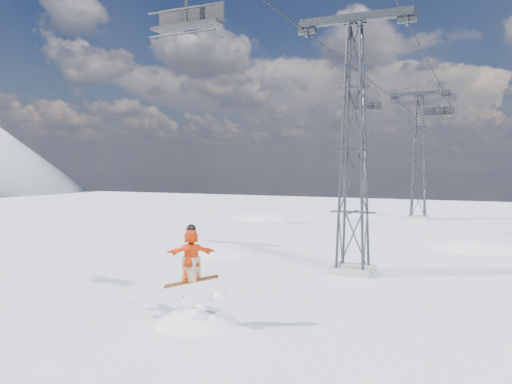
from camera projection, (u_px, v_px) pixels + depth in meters
ground at (265, 321)px, 15.38m from camera, size 120.00×120.00×0.00m
snow_terrain at (319, 359)px, 37.16m from camera, size 39.00×37.00×22.00m
lift_tower_near at (354, 151)px, 22.04m from camera, size 5.20×1.80×11.43m
lift_tower_far at (419, 158)px, 44.77m from camera, size 5.20×1.80×11.43m
haul_cables at (396, 72)px, 32.21m from camera, size 4.46×51.00×0.06m
snowboarder_jump at (197, 375)px, 15.32m from camera, size 4.40×4.40×7.02m
lift_chair_near at (188, 19)px, 13.57m from camera, size 2.06×0.59×2.55m
lift_chair_mid at (438, 112)px, 36.21m from camera, size 2.17×0.62×2.69m
lift_chair_far at (367, 107)px, 34.61m from camera, size 1.98×0.57×2.45m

